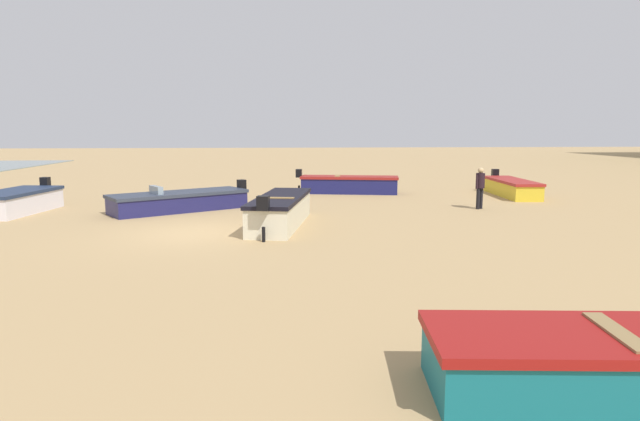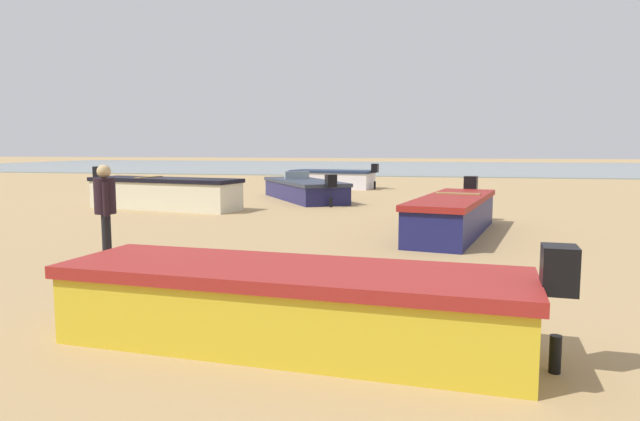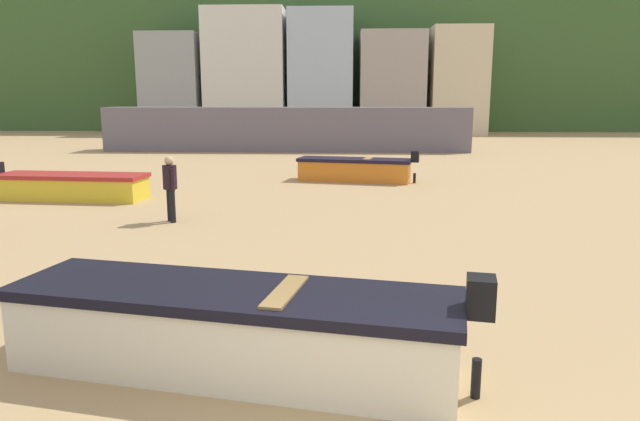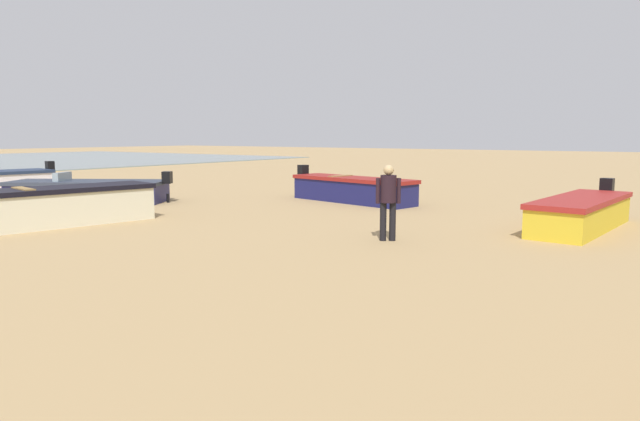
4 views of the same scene
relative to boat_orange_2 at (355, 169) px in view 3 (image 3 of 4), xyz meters
name	(u,v)px [view 3 (image 3 of 4)]	position (x,y,z in m)	size (l,w,h in m)	color
headland_hill	(344,51)	(-0.50, 48.45, 7.97)	(90.00, 32.00, 16.81)	#3A5C2B
harbor_pier	(287,129)	(-3.74, 12.45, 0.82)	(20.84, 2.40, 2.51)	slate
townhouse_far_left	(175,84)	(-15.04, 28.99, 3.76)	(4.93, 5.07, 8.38)	#949796
townhouse_left	(248,73)	(-8.76, 29.42, 4.73)	(6.68, 5.94, 10.33)	silver
townhouse_centre_left	(321,74)	(-2.41, 29.86, 4.67)	(5.33, 6.81, 10.19)	#ACBDCC
townhouse_centre	(391,84)	(3.55, 29.66, 3.79)	(5.36, 6.43, 8.45)	#A6998F
townhouse_right	(455,82)	(9.01, 29.38, 3.96)	(4.57, 5.87, 8.79)	beige
boat_orange_2	(355,169)	(0.00, 0.00, 0.00)	(4.46, 2.00, 1.16)	orange
boat_yellow_3	(71,186)	(-8.63, -4.25, -0.04)	(4.80, 1.64, 1.09)	yellow
boat_cream_6	(235,329)	(-1.61, -15.10, 0.06)	(5.30, 2.26, 1.28)	beige
beach_walker_foreground	(170,184)	(-4.65, -7.33, 0.52)	(0.47, 0.48, 1.62)	black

